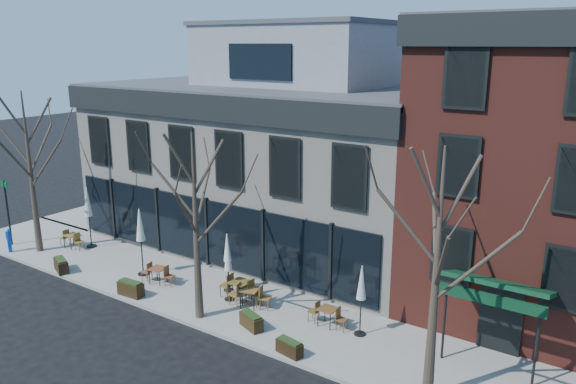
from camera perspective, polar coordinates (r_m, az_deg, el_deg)
The scene contains 24 objects.
ground at distance 26.60m, azimuth -7.93°, elevation -7.83°, with size 120.00×120.00×0.00m, color black.
sidewalk_front at distance 23.14m, azimuth -5.47°, elevation -11.15°, with size 33.50×4.70×0.15m, color gray.
sidewalk_side at distance 38.23m, azimuth -14.46°, elevation -1.00°, with size 4.50×12.00×0.15m, color gray.
corner_building at distance 28.98m, azimuth -1.42°, elevation 3.95°, with size 18.39×10.39×11.10m.
red_brick_building at distance 23.74m, azimuth 24.69°, elevation 2.42°, with size 8.20×11.78×11.18m.
tree_corner at distance 29.83m, azimuth -24.69°, elevation 1.97°, with size 3.93×3.98×7.92m.
tree_mid at distance 20.69m, azimuth -9.34°, elevation -3.37°, with size 3.50×3.55×7.04m.
tree_right at distance 16.11m, azimuth 14.84°, elevation -8.18°, with size 3.72×3.77×7.48m.
sign_pole at distance 31.89m, azimuth -26.61°, elevation -1.52°, with size 0.50×0.10×3.40m.
call_box at distance 31.12m, azimuth -26.48°, elevation -4.36°, with size 0.24×0.24×1.22m.
cafe_set_0 at distance 30.58m, azimuth -21.11°, elevation -4.50°, with size 1.62×0.66×0.85m.
cafe_set_2 at distance 25.07m, azimuth -13.06°, elevation -8.08°, with size 1.67×0.76×0.86m.
cafe_set_3 at distance 22.91m, azimuth -4.84°, elevation -9.75°, with size 1.95×0.80×1.02m.
cafe_set_4 at distance 22.43m, azimuth -3.90°, elevation -10.43°, with size 1.80×0.90×0.92m.
cafe_set_5 at distance 21.06m, azimuth 4.04°, elevation -12.33°, with size 1.60×0.64×0.85m.
umbrella_0 at distance 29.84m, azimuth -19.68°, elevation -1.25°, with size 0.50×0.50×3.14m.
umbrella_1 at distance 25.54m, azimuth -14.79°, elevation -3.61°, with size 0.49×0.49×3.08m.
umbrella_2 at distance 23.37m, azimuth -6.19°, elevation -5.94°, with size 0.40×0.40×2.53m.
umbrella_3 at distance 22.57m, azimuth -6.11°, elevation -6.89°, with size 0.39×0.39×2.43m.
umbrella_4 at distance 19.96m, azimuth 7.47°, elevation -9.49°, with size 0.42×0.42×2.63m.
planter_0 at distance 27.70m, azimuth -22.06°, elevation -6.89°, with size 1.17×0.81×0.61m.
planter_1 at distance 24.24m, azimuth -15.69°, elevation -9.40°, with size 1.16×0.52×0.63m.
planter_2 at distance 20.95m, azimuth -3.74°, elevation -12.93°, with size 1.11×0.75×0.58m.
planter_3 at distance 19.35m, azimuth 0.15°, elevation -15.49°, with size 0.99×0.53×0.53m.
Camera 1 is at (16.71, -18.03, 10.17)m, focal length 35.00 mm.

